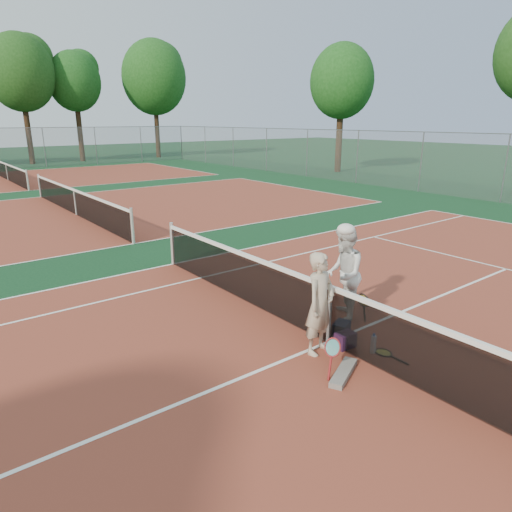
# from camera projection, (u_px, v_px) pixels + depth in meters

# --- Properties ---
(ground) EXTENTS (130.00, 130.00, 0.00)m
(ground) POSITION_uv_depth(u_px,v_px,m) (328.00, 342.00, 7.66)
(ground) COLOR #0E341A
(ground) RESTS_ON ground
(court_main) EXTENTS (23.77, 10.97, 0.01)m
(court_main) POSITION_uv_depth(u_px,v_px,m) (328.00, 342.00, 7.66)
(court_main) COLOR maroon
(court_main) RESTS_ON ground
(court_far_a) EXTENTS (23.77, 10.97, 0.01)m
(court_far_a) POSITION_uv_depth(u_px,v_px,m) (77.00, 215.00, 17.89)
(court_far_a) COLOR maroon
(court_far_a) RESTS_ON ground
(court_far_b) EXTENTS (23.77, 10.97, 0.01)m
(court_far_b) POSITION_uv_depth(u_px,v_px,m) (8.00, 180.00, 28.12)
(court_far_b) COLOR maroon
(court_far_b) RESTS_ON ground
(net_main) EXTENTS (0.10, 10.98, 1.02)m
(net_main) POSITION_uv_depth(u_px,v_px,m) (329.00, 315.00, 7.52)
(net_main) COLOR black
(net_main) RESTS_ON ground
(net_far_a) EXTENTS (0.10, 10.98, 1.02)m
(net_far_a) POSITION_uv_depth(u_px,v_px,m) (75.00, 202.00, 17.75)
(net_far_a) COLOR black
(net_far_a) RESTS_ON ground
(net_far_b) EXTENTS (0.10, 10.98, 1.02)m
(net_far_b) POSITION_uv_depth(u_px,v_px,m) (7.00, 172.00, 27.97)
(net_far_b) COLOR black
(net_far_b) RESTS_ON ground
(fence_right) EXTENTS (0.06, 54.50, 3.00)m
(fence_right) POSITION_uv_depth(u_px,v_px,m) (460.00, 165.00, 21.72)
(fence_right) COLOR slate
(fence_right) RESTS_ON ground
(player_a) EXTENTS (0.68, 0.53, 1.66)m
(player_a) POSITION_uv_depth(u_px,v_px,m) (320.00, 304.00, 7.14)
(player_a) COLOR #B6A48D
(player_a) RESTS_ON ground
(player_b) EXTENTS (1.08, 1.07, 1.76)m
(player_b) POSITION_uv_depth(u_px,v_px,m) (343.00, 274.00, 8.34)
(player_b) COLOR white
(player_b) RESTS_ON ground
(racket_red) EXTENTS (0.44, 0.42, 0.52)m
(racket_red) POSITION_uv_depth(u_px,v_px,m) (332.00, 356.00, 6.69)
(racket_red) COLOR maroon
(racket_red) RESTS_ON ground
(racket_black_held) EXTENTS (0.23, 0.30, 0.59)m
(racket_black_held) POSITION_uv_depth(u_px,v_px,m) (363.00, 309.00, 8.30)
(racket_black_held) COLOR black
(racket_black_held) RESTS_ON ground
(racket_spare) EXTENTS (0.28, 0.60, 0.04)m
(racket_spare) POSITION_uv_depth(u_px,v_px,m) (384.00, 353.00, 7.30)
(racket_spare) COLOR black
(racket_spare) RESTS_ON ground
(sports_bag_navy) EXTENTS (0.40, 0.34, 0.27)m
(sports_bag_navy) POSITION_uv_depth(u_px,v_px,m) (341.00, 330.00, 7.84)
(sports_bag_navy) COLOR black
(sports_bag_navy) RESTS_ON ground
(sports_bag_purple) EXTENTS (0.33, 0.24, 0.26)m
(sports_bag_purple) POSITION_uv_depth(u_px,v_px,m) (345.00, 340.00, 7.47)
(sports_bag_purple) COLOR black
(sports_bag_purple) RESTS_ON ground
(net_cover_canvas) EXTENTS (0.83, 0.53, 0.09)m
(net_cover_canvas) POSITION_uv_depth(u_px,v_px,m) (343.00, 373.00, 6.67)
(net_cover_canvas) COLOR #68635E
(net_cover_canvas) RESTS_ON ground
(water_bottle) EXTENTS (0.09, 0.09, 0.30)m
(water_bottle) POSITION_uv_depth(u_px,v_px,m) (373.00, 344.00, 7.28)
(water_bottle) COLOR #C9E9FF
(water_bottle) RESTS_ON ground
(tree_back_3) EXTENTS (5.29, 5.29, 10.23)m
(tree_back_3) POSITION_uv_depth(u_px,v_px,m) (20.00, 73.00, 36.36)
(tree_back_3) COLOR #382314
(tree_back_3) RESTS_ON ground
(tree_back_4) EXTENTS (4.38, 4.38, 9.26)m
(tree_back_4) POSITION_uv_depth(u_px,v_px,m) (75.00, 82.00, 39.09)
(tree_back_4) COLOR #382314
(tree_back_4) RESTS_ON ground
(tree_back_5) EXTENTS (5.98, 5.98, 10.84)m
(tree_back_5) POSITION_uv_depth(u_px,v_px,m) (154.00, 78.00, 43.01)
(tree_back_5) COLOR #382314
(tree_back_5) RESTS_ON ground
(tree_right_1) EXTENTS (4.33, 4.33, 8.58)m
(tree_right_1) POSITION_uv_depth(u_px,v_px,m) (342.00, 82.00, 30.95)
(tree_right_1) COLOR #382314
(tree_right_1) RESTS_ON ground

